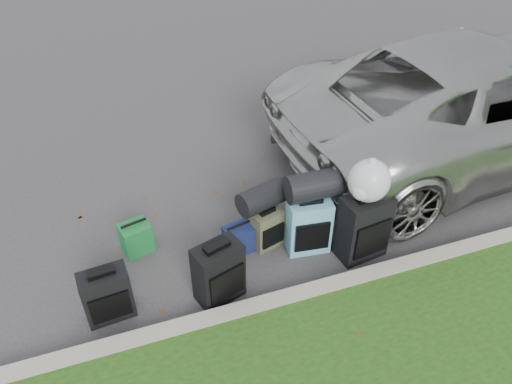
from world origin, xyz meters
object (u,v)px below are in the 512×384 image
object	(u,v)px
suitcase_large_black_right	(363,227)
tote_green	(136,238)
suitcase_teal	(309,225)
suitcase_small_black	(107,295)
suitcase_olive	(267,228)
suv	(481,98)
suitcase_large_black_left	(219,273)
tote_navy	(239,239)

from	to	relation	value
suitcase_large_black_right	tote_green	world-z (taller)	suitcase_large_black_right
suitcase_teal	suitcase_small_black	bearing A→B (deg)	-166.86
suitcase_teal	suitcase_large_black_right	distance (m)	0.59
suitcase_olive	suitcase_teal	distance (m)	0.47
suv	tote_green	world-z (taller)	suv
suitcase_olive	suitcase_large_black_right	bearing A→B (deg)	-43.66
suitcase_large_black_left	suitcase_large_black_right	distance (m)	1.66
suitcase_teal	tote_green	xyz separation A→B (m)	(-1.83, 0.60, -0.15)
suitcase_small_black	tote_green	xyz separation A→B (m)	(0.39, 0.82, -0.11)
tote_navy	suitcase_large_black_left	bearing A→B (deg)	-136.72
suv	tote_green	xyz separation A→B (m)	(-4.90, -0.55, -0.63)
suv	tote_navy	bearing A→B (deg)	99.74
suv	suitcase_large_black_left	world-z (taller)	suv
tote_green	tote_navy	world-z (taller)	tote_green
suitcase_large_black_left	suitcase_small_black	bearing A→B (deg)	155.92
suitcase_olive	tote_green	size ratio (longest dim) A/B	1.31
suv	suitcase_large_black_left	xyz separation A→B (m)	(-4.21, -1.50, -0.47)
suv	suitcase_teal	world-z (taller)	suv
suitcase_large_black_left	suitcase_large_black_right	world-z (taller)	suitcase_large_black_right
suitcase_large_black_left	suitcase_olive	size ratio (longest dim) A/B	1.43
suitcase_large_black_left	tote_navy	size ratio (longest dim) A/B	2.05
suitcase_large_black_left	suitcase_teal	distance (m)	1.19
suitcase_teal	suv	bearing A→B (deg)	27.78
suitcase_olive	suitcase_large_black_right	distance (m)	1.06
suitcase_large_black_right	tote_navy	size ratio (longest dim) A/B	2.37
suitcase_large_black_left	suitcase_teal	bearing A→B (deg)	-0.32
tote_navy	suitcase_teal	bearing A→B (deg)	-28.45
suitcase_small_black	suitcase_large_black_right	xyz separation A→B (m)	(2.74, -0.05, 0.11)
suv	suitcase_small_black	size ratio (longest dim) A/B	10.16
suitcase_olive	tote_green	xyz separation A→B (m)	(-1.41, 0.39, -0.06)
suitcase_small_black	suv	bearing A→B (deg)	9.50
suitcase_small_black	tote_green	distance (m)	0.92
tote_green	tote_navy	size ratio (longest dim) A/B	1.09
tote_green	suitcase_small_black	bearing A→B (deg)	-128.53
suitcase_small_black	suitcase_olive	world-z (taller)	suitcase_small_black
suitcase_small_black	suitcase_large_black_right	size ratio (longest dim) A/B	0.73
suitcase_small_black	tote_green	size ratio (longest dim) A/B	1.58
suitcase_olive	suitcase_large_black_right	xyz separation A→B (m)	(0.94, -0.48, 0.16)
suv	suitcase_large_black_right	size ratio (longest dim) A/B	7.39
suitcase_large_black_right	tote_navy	distance (m)	1.38
suitcase_large_black_right	tote_green	size ratio (longest dim) A/B	2.18
suitcase_large_black_left	tote_navy	bearing A→B (deg)	37.88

